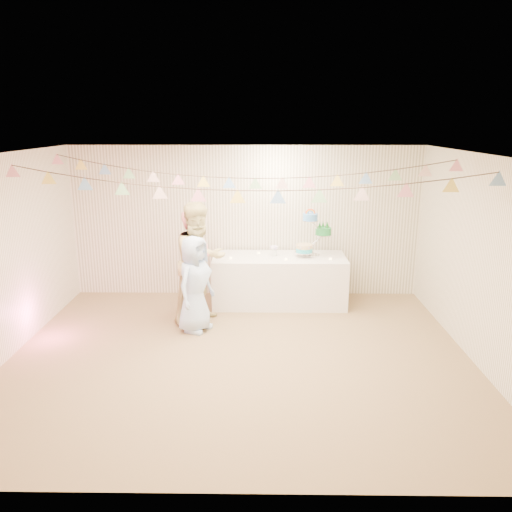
{
  "coord_description": "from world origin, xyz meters",
  "views": [
    {
      "loc": [
        0.29,
        -5.97,
        2.98
      ],
      "look_at": [
        0.2,
        0.8,
        1.15
      ],
      "focal_mm": 35.0,
      "sensor_mm": 36.0,
      "label": 1
    }
  ],
  "objects_px": {
    "table": "(279,280)",
    "cake_stand": "(313,238)",
    "person_adult_b": "(200,263)",
    "person_child": "(195,284)",
    "person_adult_a": "(195,264)"
  },
  "relations": [
    {
      "from": "table",
      "to": "person_child",
      "type": "bearing_deg",
      "value": -137.99
    },
    {
      "from": "person_adult_a",
      "to": "table",
      "type": "bearing_deg",
      "value": -37.75
    },
    {
      "from": "person_adult_b",
      "to": "table",
      "type": "bearing_deg",
      "value": -10.85
    },
    {
      "from": "table",
      "to": "cake_stand",
      "type": "distance_m",
      "value": 0.9
    },
    {
      "from": "table",
      "to": "person_adult_a",
      "type": "distance_m",
      "value": 1.5
    },
    {
      "from": "cake_stand",
      "to": "person_child",
      "type": "height_order",
      "value": "cake_stand"
    },
    {
      "from": "table",
      "to": "person_child",
      "type": "xyz_separation_m",
      "value": [
        -1.26,
        -1.13,
        0.3
      ]
    },
    {
      "from": "person_adult_a",
      "to": "person_adult_b",
      "type": "height_order",
      "value": "person_adult_b"
    },
    {
      "from": "table",
      "to": "person_adult_b",
      "type": "bearing_deg",
      "value": -148.4
    },
    {
      "from": "person_adult_a",
      "to": "cake_stand",
      "type": "bearing_deg",
      "value": -42.73
    },
    {
      "from": "person_child",
      "to": "cake_stand",
      "type": "bearing_deg",
      "value": -29.28
    },
    {
      "from": "cake_stand",
      "to": "person_adult_b",
      "type": "distance_m",
      "value": 1.96
    },
    {
      "from": "table",
      "to": "person_adult_b",
      "type": "distance_m",
      "value": 1.53
    },
    {
      "from": "cake_stand",
      "to": "person_adult_b",
      "type": "height_order",
      "value": "person_adult_b"
    },
    {
      "from": "cake_stand",
      "to": "person_adult_b",
      "type": "relative_size",
      "value": 0.4
    }
  ]
}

